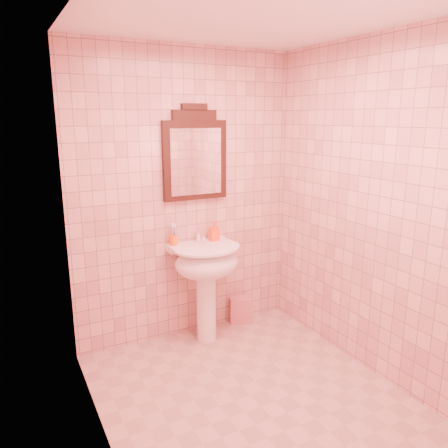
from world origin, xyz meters
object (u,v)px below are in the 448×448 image
mirror (195,156)px  toothbrush_cup (174,240)px  pedestal_sink (206,269)px  soap_dispenser (214,231)px  towel (240,310)px

mirror → toothbrush_cup: mirror is taller
pedestal_sink → mirror: 0.96m
mirror → pedestal_sink: bearing=-90.0°
mirror → toothbrush_cup: (-0.23, -0.03, -0.69)m
soap_dispenser → towel: 0.87m
pedestal_sink → soap_dispenser: bearing=43.9°
mirror → towel: mirror is taller
pedestal_sink → toothbrush_cup: toothbrush_cup is taller
pedestal_sink → towel: 0.71m
mirror → toothbrush_cup: bearing=-171.3°
pedestal_sink → mirror: bearing=90.0°
mirror → soap_dispenser: (0.14, -0.07, -0.66)m
pedestal_sink → mirror: mirror is taller
pedestal_sink → towel: bearing=20.2°
toothbrush_cup → towel: size_ratio=0.66×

